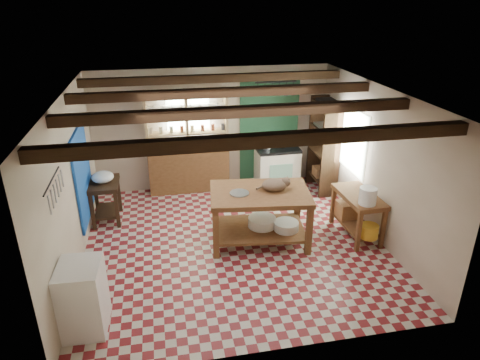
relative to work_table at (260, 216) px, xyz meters
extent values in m
cube|color=maroon|center=(-0.45, 0.01, -0.48)|extent=(5.00, 5.00, 0.02)
cube|color=#3F3E43|center=(-0.45, 0.01, 2.13)|extent=(5.00, 5.00, 0.02)
cube|color=beige|center=(-0.45, 2.51, 0.83)|extent=(5.00, 0.04, 2.60)
cube|color=beige|center=(-0.45, -2.49, 0.83)|extent=(5.00, 0.04, 2.60)
cube|color=beige|center=(-2.95, 0.01, 0.83)|extent=(0.04, 5.00, 2.60)
cube|color=beige|center=(2.05, 0.01, 0.83)|extent=(0.04, 5.00, 2.60)
cube|color=#362113|center=(-0.45, 0.01, 2.01)|extent=(5.00, 3.80, 0.15)
cube|color=#1850B4|center=(-2.92, 0.91, 0.63)|extent=(0.04, 1.40, 1.60)
cube|color=#1C462B|center=(0.80, 2.48, 0.78)|extent=(1.30, 0.04, 2.30)
cube|color=beige|center=(-0.95, 2.49, 1.23)|extent=(0.90, 0.02, 0.80)
cube|color=beige|center=(2.03, 1.01, 0.93)|extent=(0.02, 1.30, 1.20)
cube|color=black|center=(-2.89, -1.19, 1.31)|extent=(0.06, 0.90, 0.28)
cube|color=black|center=(0.80, 2.06, 1.71)|extent=(0.86, 0.12, 0.36)
cube|color=tan|center=(-1.00, 2.32, 0.63)|extent=(1.70, 0.34, 2.20)
cube|color=#362113|center=(1.83, 1.81, 0.53)|extent=(0.40, 0.86, 2.00)
cube|color=brown|center=(0.00, 0.00, 0.00)|extent=(1.77, 1.30, 0.94)
cube|color=white|center=(0.92, 2.16, -0.02)|extent=(0.93, 0.63, 0.90)
cube|color=#362113|center=(-2.65, 1.27, -0.07)|extent=(0.54, 0.78, 0.79)
cube|color=white|center=(-2.67, -1.64, 0.00)|extent=(0.55, 0.65, 0.94)
cube|color=brown|center=(1.73, -0.14, -0.07)|extent=(0.60, 1.13, 0.79)
ellipsoid|color=#82644B|center=(0.25, 0.02, 0.57)|extent=(0.45, 0.35, 0.20)
cylinder|color=#ACADB3|center=(-0.35, -0.01, 0.48)|extent=(0.36, 0.36, 0.02)
cylinder|color=white|center=(0.06, 0.04, -0.14)|extent=(0.53, 0.53, 0.17)
cylinder|color=white|center=(0.43, -0.16, -0.15)|extent=(0.47, 0.47, 0.15)
cylinder|color=#ACADB3|center=(0.67, 2.16, 0.54)|extent=(0.18, 0.18, 0.21)
cylinder|color=black|center=(1.02, 2.16, 0.52)|extent=(0.14, 0.14, 0.18)
ellipsoid|color=white|center=(-2.65, 1.27, 0.42)|extent=(0.40, 0.40, 0.20)
cylinder|color=white|center=(1.69, -0.50, 0.47)|extent=(0.30, 0.30, 0.29)
cube|color=#99663E|center=(1.71, 0.16, -0.11)|extent=(0.43, 0.35, 0.29)
cylinder|color=gold|center=(1.74, -0.59, -0.15)|extent=(0.32, 0.32, 0.22)
camera|label=1|loc=(-1.57, -6.25, 3.51)|focal=32.00mm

